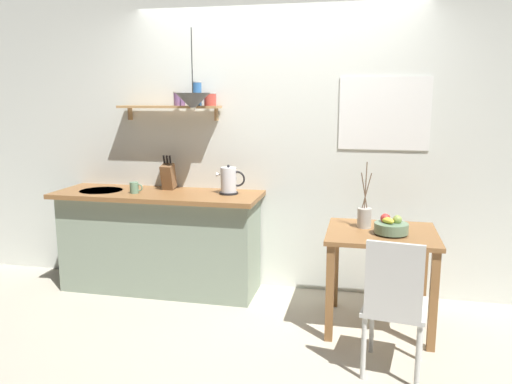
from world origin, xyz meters
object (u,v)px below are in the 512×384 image
Objects in this scene: fruit_bowl at (391,227)px; electric_kettle at (229,181)px; twig_vase at (364,217)px; knife_block at (168,176)px; coffee_mug_by_sink at (135,188)px; pendant_lamp at (193,101)px; dining_chair_near at (394,302)px; dining_table at (381,249)px.

electric_kettle reaches higher than fruit_bowl.
twig_vase reaches higher than knife_block.
fruit_bowl is 0.77× the size of knife_block.
pendant_lamp is (0.53, 0.07, 0.74)m from coffee_mug_by_sink.
fruit_bowl is at bearing 90.75° from dining_chair_near.
electric_kettle is 2.17× the size of coffee_mug_by_sink.
dining_table is at bearing 95.44° from dining_chair_near.
twig_vase is 1.21m from electric_kettle.
dining_table is 0.72m from dining_chair_near.
twig_vase is 1.70m from pendant_lamp.
dining_chair_near is 3.52× the size of electric_kettle.
dining_table is at bearing -12.20° from pendant_lamp.
electric_kettle is (-1.35, 1.11, 0.53)m from dining_chair_near.
knife_block is at bearing 163.86° from fruit_bowl.
twig_vase is (-0.13, 0.09, 0.22)m from dining_table.
pendant_lamp is (-0.29, -0.07, 0.67)m from electric_kettle.
twig_vase is 0.75× the size of pendant_lamp.
dining_chair_near is 1.83m from electric_kettle.
coffee_mug_by_sink reaches higher than dining_chair_near.
twig_vase is (-0.19, 0.16, 0.02)m from fruit_bowl.
coffee_mug_by_sink is (-2.10, 0.27, 0.34)m from dining_table.
fruit_bowl is 1.44m from electric_kettle.
dining_chair_near is 2.42m from coffee_mug_by_sink.
fruit_bowl is at bearing -19.56° from electric_kettle.
coffee_mug_by_sink is (-1.97, 0.18, 0.12)m from twig_vase.
coffee_mug_by_sink is (-2.16, 0.97, 0.46)m from dining_chair_near.
knife_block reaches higher than dining_chair_near.
electric_kettle reaches higher than dining_table.
dining_table is 1.94m from pendant_lamp.
fruit_bowl is 0.95× the size of electric_kettle.
dining_table is at bearing -34.55° from twig_vase.
fruit_bowl reaches higher than dining_table.
twig_vase is at bearing -5.14° from coffee_mug_by_sink.
coffee_mug_by_sink is (-2.16, 0.34, 0.14)m from fruit_bowl.
dining_table is 1.20× the size of pendant_lamp.
dining_chair_near reaches higher than fruit_bowl.
twig_vase reaches higher than dining_table.
fruit_bowl is 0.25m from twig_vase.
electric_kettle is at bearing 164.64° from twig_vase.
coffee_mug_by_sink is at bearing -170.28° from electric_kettle.
knife_block is at bearing 44.48° from coffee_mug_by_sink.
dining_table is at bearing 130.03° from fruit_bowl.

